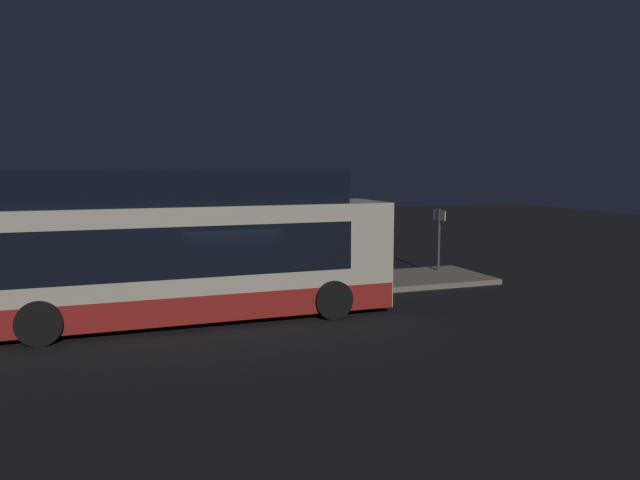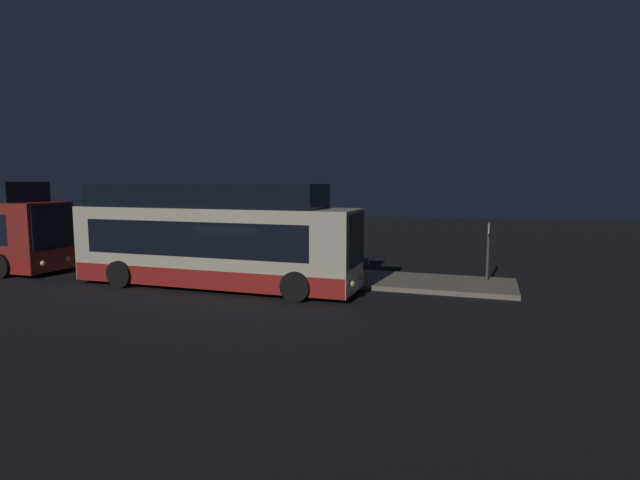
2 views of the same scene
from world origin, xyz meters
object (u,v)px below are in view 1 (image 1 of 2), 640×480
passenger_boarding (339,260)px  sign_post (439,232)px  passenger_waiting (176,262)px  suitcase (317,275)px  bus_lead (179,254)px

passenger_boarding → sign_post: bearing=104.6°
passenger_waiting → sign_post: (9.77, 0.51, 0.56)m
suitcase → passenger_boarding: bearing=-47.3°
sign_post → bus_lead: bearing=-159.8°
passenger_waiting → sign_post: 9.80m
bus_lead → suitcase: bearing=28.3°
bus_lead → passenger_boarding: (5.35, 2.00, -0.74)m
passenger_boarding → suitcase: (-0.54, 0.59, -0.54)m
suitcase → sign_post: sign_post is taller
bus_lead → passenger_waiting: bearing=84.4°
bus_lead → passenger_boarding: size_ratio=6.87×
bus_lead → passenger_waiting: size_ratio=6.81×
passenger_boarding → passenger_waiting: bearing=-108.5°
passenger_boarding → passenger_waiting: 5.17m
passenger_boarding → sign_post: 5.07m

